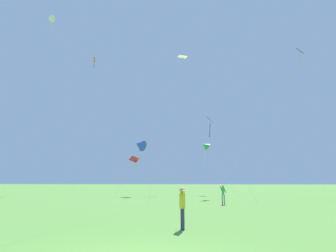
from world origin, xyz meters
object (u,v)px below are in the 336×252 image
Objects in this scene: kite_yellow_diamond at (182,63)px; kite_red_high at (134,161)px; kite_white_distant at (50,18)px; kite_black_large at (301,57)px; kite_blue_delta at (140,145)px; person_with_spool at (182,204)px; person_child_small at (223,193)px; kite_green_small at (205,146)px; kite_pink_low at (211,124)px; kite_orange_box at (94,62)px.

kite_yellow_diamond is 21.90m from kite_red_high.
kite_yellow_diamond is at bearing 58.38° from kite_white_distant.
kite_white_distant is at bearing -147.75° from kite_black_large.
kite_yellow_diamond is at bearing 72.12° from kite_blue_delta.
person_with_spool reaches higher than person_child_small.
kite_pink_low is (0.78, -6.73, 1.72)m from kite_green_small.
kite_green_small is at bearing -40.22° from kite_red_high.
kite_pink_low is (4.89, -16.87, -16.52)m from kite_yellow_diamond.
kite_black_large is 39.68m from kite_orange_box.
person_with_spool is (7.77, -23.64, -5.70)m from kite_blue_delta.
kite_black_large is 43.47m from kite_white_distant.
kite_white_distant is 0.84× the size of kite_orange_box.
kite_blue_delta is 25.53m from person_with_spool.
kite_pink_low is (9.53, -2.50, 2.01)m from kite_blue_delta.
kite_green_small is 6.99m from kite_pink_low.
kite_yellow_diamond reaches higher than kite_orange_box.
kite_yellow_diamond is 3.26× the size of kite_red_high.
kite_black_large reaches higher than person_child_small.
kite_yellow_diamond reaches higher than person_with_spool.
kite_black_large is at bearing -2.19° from kite_red_high.
kite_green_small is at bearing 96.63° from kite_pink_low.
person_child_small is at bearing -61.84° from kite_red_high.
kite_white_distant is 28.16m from person_child_small.
kite_white_distant reaches higher than kite_green_small.
person_child_small is at bearing -11.94° from kite_white_distant.
kite_red_high is 5.49× the size of person_with_spool.
kite_blue_delta reaches higher than kite_red_high.
kite_black_large is at bearing 6.42° from kite_orange_box.
kite_pink_low is at bearing -73.83° from kite_yellow_diamond.
kite_black_large is 36.03m from kite_blue_delta.
person_with_spool is at bearing -85.28° from kite_yellow_diamond.
kite_blue_delta is 0.77× the size of kite_pink_low.
kite_pink_low is at bearing -135.75° from kite_black_large.
person_child_small is at bearing -78.67° from kite_yellow_diamond.
kite_orange_box is 39.55m from person_child_small.
kite_black_large is at bearing 28.47° from kite_blue_delta.
kite_orange_box is 45.92m from person_with_spool.
kite_orange_box is at bearing 149.33° from kite_pink_low.
person_child_small is (0.47, -9.89, -7.72)m from kite_pink_low.
kite_green_small is 9.72m from kite_blue_delta.
kite_orange_box reaches higher than kite_red_high.
kite_black_large is at bearing 29.69° from kite_green_small.
kite_pink_low reaches higher than kite_blue_delta.
kite_red_high is (-9.86, 1.67, -19.48)m from kite_yellow_diamond.
person_with_spool is 11.47m from person_child_small.
kite_white_distant is 19.03m from kite_blue_delta.
kite_green_small is at bearing -150.31° from kite_black_large.
kite_white_distant is 23.27m from kite_pink_low.
kite_red_high is at bearing 108.02° from kite_blue_delta.
kite_white_distant is at bearing -121.62° from kite_yellow_diamond.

